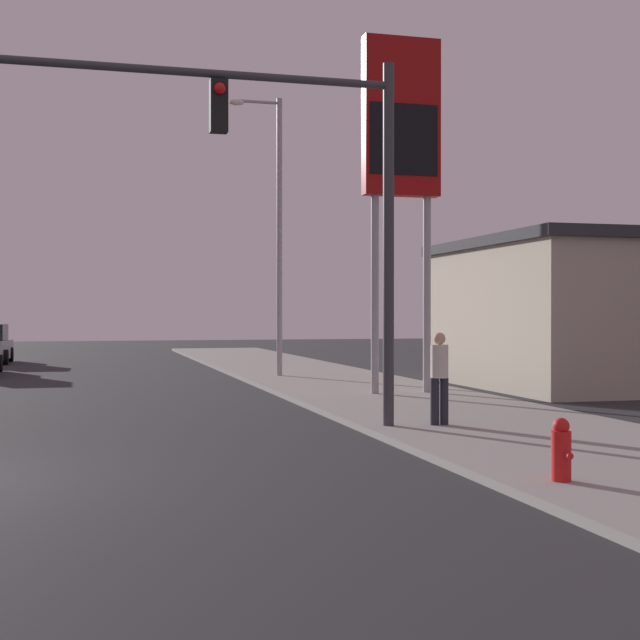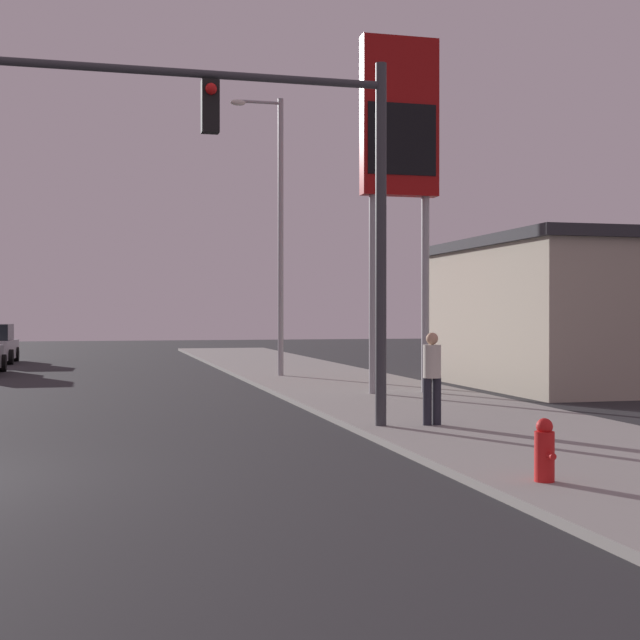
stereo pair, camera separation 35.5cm
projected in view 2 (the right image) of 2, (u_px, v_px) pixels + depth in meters
name	position (u px, v px, depth m)	size (l,w,h in m)	color
sidewalk_right	(374.00, 394.00, 23.04)	(5.00, 60.00, 0.12)	gray
building_gas_station	(636.00, 313.00, 26.29)	(10.30, 8.30, 4.30)	#B2A893
traffic_light_mast	(236.00, 158.00, 15.31)	(8.85, 0.36, 6.50)	#38383D
street_lamp	(277.00, 222.00, 28.90)	(1.74, 0.24, 9.00)	#99999E
gas_station_sign	(400.00, 137.00, 22.52)	(2.00, 0.42, 9.00)	#99999E
fire_hydrant	(545.00, 451.00, 10.64)	(0.24, 0.34, 0.76)	red
pedestrian_on_sidewalk	(432.00, 374.00, 16.05)	(0.34, 0.32, 1.67)	#23232D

